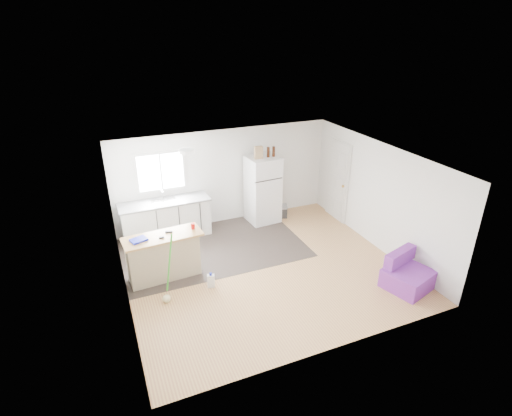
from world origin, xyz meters
The scene contains 19 objects.
room centered at (0.00, 0.00, 1.20)m, with size 5.51×5.01×2.41m.
vinyl_zone centered at (-0.73, 1.25, 0.00)m, with size 4.05×2.50×0.00m, color #2E2622.
window centered at (-1.55, 2.49, 1.55)m, with size 1.18×0.06×0.98m.
interior_door centered at (2.72, 1.55, 1.02)m, with size 0.11×0.92×2.10m.
ceiling_fixture centered at (-1.20, 1.20, 2.36)m, with size 0.30×0.30×0.07m, color white.
kitchen_cabinets centered at (-1.59, 2.18, 0.47)m, with size 2.10×0.68×1.21m.
peninsula centered at (-1.97, 0.52, 0.47)m, with size 1.56×0.69×0.93m.
refrigerator centered at (0.88, 2.13, 0.86)m, with size 0.81×0.78×1.71m.
cooler centered at (1.36, 2.13, 0.17)m, with size 0.49×0.41×0.33m.
purple_seat centered at (2.29, -1.62, 0.24)m, with size 1.00×0.98×0.67m.
cleaner_jug centered at (-1.21, -0.18, 0.14)m, with size 0.17×0.14×0.32m.
mop centered at (-2.07, -0.27, 0.23)m, with size 0.30×0.38×1.40m.
red_cup centered at (-1.32, 0.58, 0.99)m, with size 0.08×0.08×0.12m, color red.
blue_tray centered at (-2.40, 0.50, 0.95)m, with size 0.30×0.22×0.04m, color #141EBF.
tool_a centered at (-1.80, 0.61, 0.95)m, with size 0.14×0.05×0.03m, color black.
tool_b centered at (-1.98, 0.43, 0.95)m, with size 0.10×0.04×0.03m, color black.
cardboard_box centered at (0.74, 2.07, 1.86)m, with size 0.20×0.10×0.30m, color tan.
bottle_left centered at (1.00, 2.08, 1.84)m, with size 0.07×0.07×0.25m, color #361709.
bottle_right centered at (1.14, 2.07, 1.84)m, with size 0.07×0.07×0.25m, color #361709.
Camera 1 is at (-2.90, -6.45, 4.66)m, focal length 28.00 mm.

